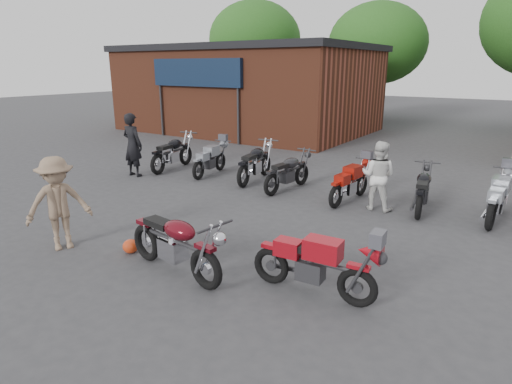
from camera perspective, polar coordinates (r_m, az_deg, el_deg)
The scene contains 17 objects.
ground at distance 7.28m, azimuth -5.68°, elevation -10.49°, with size 90.00×90.00×0.00m, color #363639.
brick_building at distance 23.13m, azimuth -0.99°, elevation 13.28°, with size 12.00×8.00×4.00m, color brown.
tree_0 at distance 32.53m, azimuth -0.17°, elevation 17.91°, with size 6.56×6.56×8.20m, color #1B4612, non-canonical shape.
tree_1 at distance 28.49m, azimuth 15.71°, elevation 16.73°, with size 5.92×5.92×7.40m, color #1B4612, non-canonical shape.
vintage_motorcycle at distance 7.01m, azimuth -10.73°, elevation -6.28°, with size 2.11×0.70×1.22m, color #520A13, non-canonical shape.
sportbike at distance 6.38m, azimuth 7.89°, elevation -9.13°, with size 1.89×0.62×1.10m, color #A60D18, non-canonical shape.
helmet at distance 8.18m, azimuth -16.38°, elevation -6.95°, with size 0.28×0.28×0.26m, color red.
person_dark at distance 13.66m, azimuth -16.12°, elevation 6.05°, with size 0.71×0.46×1.94m, color black.
person_light at distance 10.41m, azimuth 15.98°, elevation 2.10°, with size 0.79×0.62×1.64m, color silver.
person_tan at distance 8.59m, azimuth -24.87°, elevation -1.42°, with size 1.13×0.65×1.75m, color #876D53.
row_bike_0 at distance 14.31m, azimuth -11.04°, elevation 5.41°, with size 2.12×0.70×1.23m, color black, non-canonical shape.
row_bike_1 at distance 13.42m, azimuth -6.13°, elevation 4.54°, with size 1.85×0.61×1.07m, color gray, non-canonical shape.
row_bike_2 at distance 12.59m, azimuth -0.08°, elevation 4.19°, with size 2.10×0.69×1.22m, color black, non-canonical shape.
row_bike_3 at distance 11.69m, azimuth 4.34°, elevation 2.94°, with size 1.94×0.64×1.12m, color black, non-canonical shape.
row_bike_4 at distance 10.92m, azimuth 12.46°, elevation 1.49°, with size 1.86×0.61×1.08m, color #A5180D, non-canonical shape.
row_bike_5 at distance 10.74m, azimuth 21.36°, elevation 0.57°, with size 1.92×0.63×1.11m, color black, non-canonical shape.
row_bike_6 at distance 10.71m, azimuth 29.65°, elevation -0.42°, with size 1.98×0.65×1.15m, color gray, non-canonical shape.
Camera 1 is at (4.18, -4.96, 3.29)m, focal length 30.00 mm.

